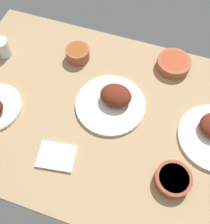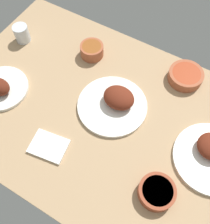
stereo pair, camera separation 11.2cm
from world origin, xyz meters
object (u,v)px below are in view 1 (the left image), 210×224
Objects in this scene: folded_napkin at (57,156)px; bowl_soup at (78,53)px; water_tumbler at (2,48)px; bowl_potatoes at (173,179)px; bowl_sauce at (174,63)px; plate_near_viewer at (113,101)px.

bowl_soup is at bearing 101.90° from folded_napkin.
bowl_potatoes is at bearing -21.40° from water_tumbler.
bowl_sauce is at bearing 60.02° from folded_napkin.
water_tumbler is 0.59× the size of folded_napkin.
water_tumbler is (-34.65, -9.17, 1.03)cm from bowl_soup.
plate_near_viewer reaches higher than bowl_potatoes.
bowl_soup is 45.02cm from bowl_sauce.
bowl_potatoes is at bearing -38.88° from bowl_soup.
water_tumbler is at bearing -166.96° from bowl_sauce.
bowl_soup is at bearing 14.82° from water_tumbler.
bowl_soup reaches higher than bowl_sauce.
bowl_potatoes is (31.29, -24.91, -0.05)cm from plate_near_viewer.
bowl_potatoes is 0.94× the size of folded_napkin.
water_tumbler is (-89.52, 35.08, 1.73)cm from bowl_potatoes.
bowl_soup is 70.49cm from bowl_potatoes.
bowl_soup is 0.77× the size of folded_napkin.
bowl_soup is (-23.57, 19.33, 0.65)cm from plate_near_viewer.
folded_napkin is (-44.47, -5.10, -1.90)cm from bowl_potatoes.
bowl_sauce is 54.40cm from bowl_potatoes.
folded_napkin is at bearing -119.98° from bowl_sauce.
bowl_soup is at bearing 140.65° from plate_near_viewer.
plate_near_viewer is 35.04cm from bowl_sauce.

